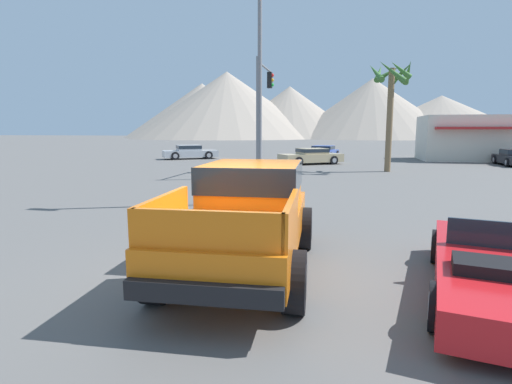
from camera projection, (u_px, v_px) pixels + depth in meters
name	position (u px, v px, depth m)	size (l,w,h in m)	color
ground_plane	(228.00, 272.00, 7.02)	(320.00, 320.00, 0.00)	#5B5956
orange_pickup_truck	(248.00, 208.00, 7.30)	(2.48, 5.23, 1.83)	orange
red_convertible_car	(505.00, 273.00, 5.81)	(2.75, 4.86, 1.06)	red
parked_car_blue	(323.00, 152.00, 34.34)	(2.61, 4.66, 1.15)	#334C9E
parked_car_tan	(311.00, 156.00, 29.08)	(4.79, 3.98, 1.16)	tan
parked_car_silver	(190.00, 152.00, 34.40)	(4.80, 3.92, 1.20)	#B7BABF
traffic_light_main	(263.00, 97.00, 21.41)	(0.38, 3.93, 6.08)	slate
street_lamp_post	(260.00, 52.00, 12.85)	(0.90, 0.24, 8.33)	slate
palm_tree_tall	(391.00, 89.00, 23.21)	(2.65, 2.50, 6.43)	brown
storefront_building	(486.00, 138.00, 32.45)	(9.93, 5.76, 3.63)	beige
distant_mountain_range	(285.00, 110.00, 125.06)	(127.36, 67.37, 20.26)	gray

